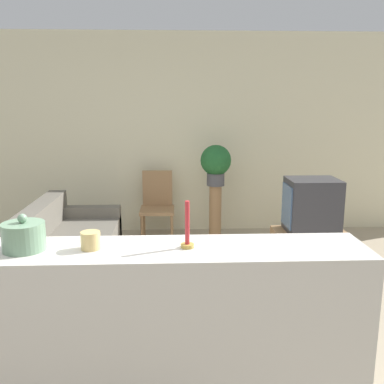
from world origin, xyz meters
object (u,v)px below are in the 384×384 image
(television, at_px, (311,205))
(wooden_chair, at_px, (157,203))
(decorative_bowl, at_px, (24,236))
(potted_plant, at_px, (216,163))
(couch, at_px, (66,253))

(television, relative_size, wooden_chair, 0.64)
(television, bearing_deg, wooden_chair, 144.30)
(wooden_chair, bearing_deg, decorative_bowl, -99.27)
(television, xyz_separation_m, potted_plant, (-0.91, 1.04, 0.31))
(couch, height_order, potted_plant, potted_plant)
(couch, xyz_separation_m, decorative_bowl, (0.33, -2.04, 0.84))
(potted_plant, bearing_deg, decorative_bowl, -112.06)
(potted_plant, bearing_deg, couch, -144.32)
(potted_plant, height_order, decorative_bowl, potted_plant)
(wooden_chair, relative_size, decorative_bowl, 4.10)
(potted_plant, relative_size, decorative_bowl, 2.38)
(decorative_bowl, bearing_deg, couch, 99.26)
(couch, distance_m, wooden_chair, 1.61)
(couch, xyz_separation_m, wooden_chair, (0.88, 1.33, 0.20))
(television, relative_size, decorative_bowl, 2.61)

